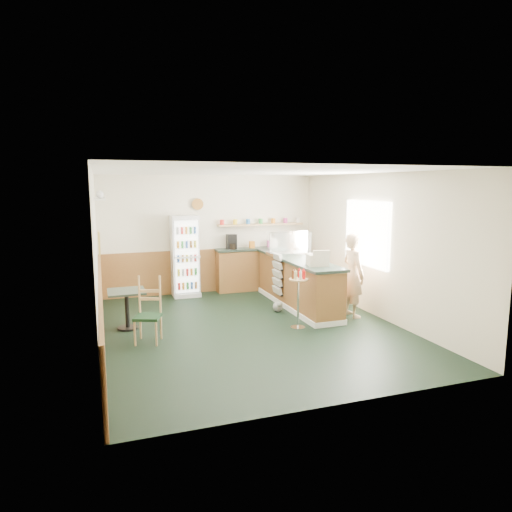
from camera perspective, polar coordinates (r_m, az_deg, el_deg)
name	(u,v)px	position (r m, az deg, el deg)	size (l,w,h in m)	color
ground	(251,328)	(8.09, -0.58, -8.98)	(6.00, 6.00, 0.00)	black
room_envelope	(227,238)	(8.39, -3.66, 2.31)	(5.04, 6.02, 2.72)	beige
service_counter	(297,284)	(9.42, 5.15, -3.55)	(0.68, 3.01, 1.01)	olive
back_counter	(261,267)	(10.91, 0.67, -1.33)	(2.24, 0.42, 1.69)	olive
drinks_fridge	(185,256)	(10.32, -8.85, -0.01)	(0.60, 0.52, 1.81)	silver
display_case	(289,243)	(9.69, 4.11, 1.58)	(0.87, 0.45, 0.49)	silver
cash_register	(317,260)	(8.50, 7.68, -0.47)	(0.36, 0.37, 0.21)	beige
shopkeeper	(353,275)	(8.79, 12.06, -2.37)	(0.53, 0.38, 1.59)	tan
condiment_stand	(298,290)	(7.95, 5.32, -4.30)	(0.33, 0.33, 1.02)	silver
newspaper_rack	(277,274)	(9.42, 2.69, -2.28)	(0.09, 0.43, 0.86)	black
cafe_table	(127,302)	(8.22, -15.85, -5.55)	(0.63, 0.63, 0.68)	black
cafe_chair	(147,308)	(7.51, -13.48, -6.31)	(0.50, 0.50, 1.05)	black
dog_doorstop	(278,306)	(9.05, 2.77, -6.32)	(0.19, 0.25, 0.23)	gray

